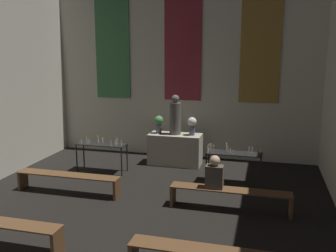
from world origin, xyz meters
TOP-DOWN VIEW (x-y plane):
  - wall_back at (0.00, 10.48)m, footprint 8.22×0.16m
  - altar at (0.00, 9.49)m, footprint 1.49×0.66m
  - statue at (0.00, 9.49)m, footprint 0.32×0.32m
  - flower_vase_left at (-0.49, 9.49)m, footprint 0.25×0.25m
  - flower_vase_right at (0.49, 9.49)m, footprint 0.25×0.25m
  - candle_rack_left at (-1.76, 8.36)m, footprint 1.35×0.47m
  - candle_rack_right at (1.76, 8.36)m, footprint 1.35×0.47m
  - pew_back_left at (-1.84, 6.68)m, footprint 2.46×0.36m
  - pew_back_right at (1.84, 6.68)m, footprint 2.46×0.36m
  - person_seated at (1.52, 6.68)m, footprint 0.36×0.24m

SIDE VIEW (x-z plane):
  - pew_back_left at x=-1.84m, z-range 0.12..0.57m
  - pew_back_right at x=1.84m, z-range 0.12..0.57m
  - altar at x=0.00m, z-range 0.00..0.89m
  - candle_rack_left at x=-1.76m, z-range 0.19..1.17m
  - candle_rack_right at x=1.76m, z-range 0.19..1.17m
  - person_seated at x=1.52m, z-range 0.42..1.11m
  - flower_vase_left at x=-0.49m, z-range 0.94..1.46m
  - flower_vase_right at x=0.49m, z-range 0.94..1.46m
  - statue at x=0.00m, z-range 0.84..1.97m
  - wall_back at x=0.00m, z-range 0.03..5.51m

